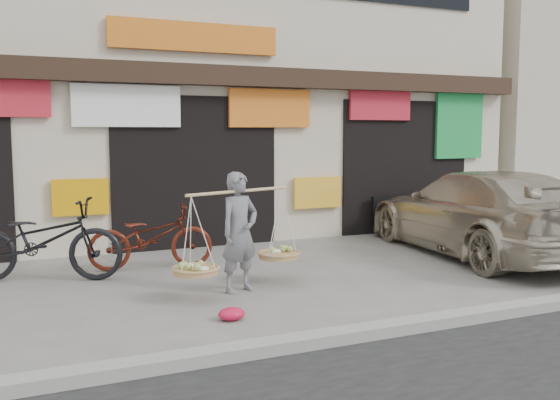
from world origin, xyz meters
name	(u,v)px	position (x,y,z in m)	size (l,w,h in m)	color
ground	(276,292)	(0.00, 0.00, 0.00)	(70.00, 70.00, 0.00)	gray
kerb	(356,333)	(0.00, -2.00, 0.06)	(70.00, 0.25, 0.12)	gray
shophouse_block	(156,68)	(0.00, 6.42, 3.45)	(14.00, 6.32, 7.00)	beige
street_vendor	(240,237)	(-0.40, 0.24, 0.72)	(1.88, 1.01, 1.56)	slate
bike_0	(43,240)	(-2.69, 1.92, 0.58)	(0.76, 2.19, 1.15)	black
bike_2	(151,237)	(-1.15, 2.06, 0.49)	(0.65, 1.86, 0.98)	#4F190D
suv	(479,212)	(4.14, 0.88, 0.72)	(2.61, 5.17, 1.44)	#B1A58F
red_bag	(232,314)	(-0.92, -0.88, 0.07)	(0.31, 0.25, 0.14)	red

